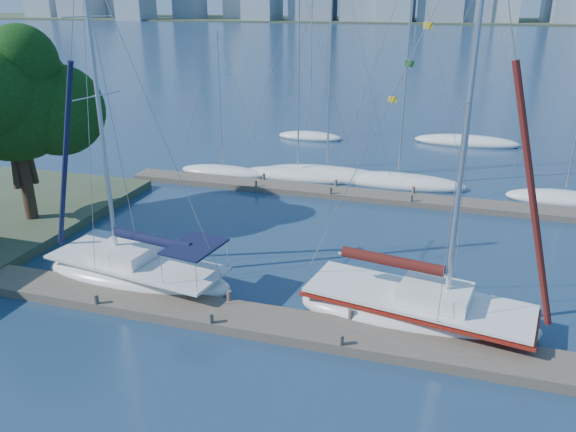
% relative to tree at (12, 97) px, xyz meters
% --- Properties ---
extents(ground, '(700.00, 700.00, 0.00)m').
position_rel_tree_xyz_m(ground, '(13.80, -6.02, -7.14)').
color(ground, navy).
rests_on(ground, ground).
extents(near_dock, '(26.00, 2.00, 0.40)m').
position_rel_tree_xyz_m(near_dock, '(13.80, -6.02, -6.94)').
color(near_dock, brown).
rests_on(near_dock, ground).
extents(far_dock, '(30.00, 1.80, 0.36)m').
position_rel_tree_xyz_m(far_dock, '(15.80, 9.98, -6.96)').
color(far_dock, brown).
rests_on(far_dock, ground).
extents(far_shore, '(800.00, 100.00, 1.50)m').
position_rel_tree_xyz_m(far_shore, '(13.80, 313.98, -7.14)').
color(far_shore, '#38472D').
rests_on(far_shore, ground).
extents(tree, '(8.44, 7.67, 10.77)m').
position_rel_tree_xyz_m(tree, '(0.00, 0.00, 0.00)').
color(tree, black).
rests_on(tree, ground).
extents(sailboat_navy, '(9.24, 4.24, 14.70)m').
position_rel_tree_xyz_m(sailboat_navy, '(9.02, -4.22, -6.02)').
color(sailboat_navy, white).
rests_on(sailboat_navy, ground).
extents(sailboat_maroon, '(9.64, 4.55, 15.55)m').
position_rel_tree_xyz_m(sailboat_maroon, '(21.20, -3.92, -5.98)').
color(sailboat_maroon, white).
rests_on(sailboat_maroon, ground).
extents(bg_boat_0, '(6.50, 2.16, 10.16)m').
position_rel_tree_xyz_m(bg_boat_0, '(6.24, 12.15, -6.93)').
color(bg_boat_0, white).
rests_on(bg_boat_0, ground).
extents(bg_boat_1, '(8.13, 2.19, 13.46)m').
position_rel_tree_xyz_m(bg_boat_1, '(11.67, 12.77, -6.88)').
color(bg_boat_1, white).
rests_on(bg_boat_1, ground).
extents(bg_boat_2, '(9.94, 5.55, 16.60)m').
position_rel_tree_xyz_m(bg_boat_2, '(13.62, 13.38, -6.84)').
color(bg_boat_2, white).
rests_on(bg_boat_2, ground).
extents(bg_boat_3, '(9.35, 5.35, 14.85)m').
position_rel_tree_xyz_m(bg_boat_3, '(18.59, 13.21, -6.86)').
color(bg_boat_3, white).
rests_on(bg_boat_3, ground).
extents(bg_boat_5, '(6.98, 2.51, 13.69)m').
position_rel_tree_xyz_m(bg_boat_5, '(28.86, 12.75, -6.87)').
color(bg_boat_5, white).
rests_on(bg_boat_5, ground).
extents(bg_boat_6, '(6.02, 2.62, 12.18)m').
position_rel_tree_xyz_m(bg_boat_6, '(9.47, 24.59, -6.90)').
color(bg_boat_6, white).
rests_on(bg_boat_6, ground).
extents(bg_boat_7, '(9.09, 3.55, 14.50)m').
position_rel_tree_xyz_m(bg_boat_7, '(23.01, 26.46, -6.86)').
color(bg_boat_7, white).
rests_on(bg_boat_7, ground).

